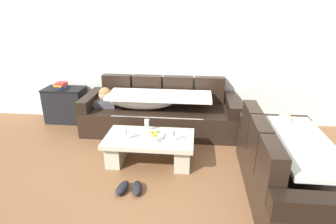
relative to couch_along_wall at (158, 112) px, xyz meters
The scene contains 13 objects.
ground_plane 1.67m from the couch_along_wall, 82.43° to the right, with size 14.00×14.00×0.00m, color brown.
back_wall 1.17m from the couch_along_wall, 67.56° to the left, with size 9.00×0.10×2.70m, color white.
couch_along_wall is the anchor object (origin of this frame).
couch_near_window 2.34m from the couch_along_wall, 42.94° to the right, with size 0.92×1.92×0.88m.
coffee_table 1.06m from the couch_along_wall, 87.96° to the right, with size 1.20×0.68×0.38m.
fruit_bowl 1.12m from the couch_along_wall, 84.77° to the right, with size 0.28×0.28×0.10m.
wine_glass_near_left 1.22m from the couch_along_wall, 102.71° to the right, with size 0.07×0.07×0.17m.
wine_glass_near_right 1.24m from the couch_along_wall, 72.96° to the right, with size 0.07×0.07×0.17m.
wine_glass_far_back 0.88m from the couch_along_wall, 91.84° to the right, with size 0.07×0.07×0.17m.
open_magazine 1.17m from the couch_along_wall, 71.30° to the right, with size 0.28×0.21×0.01m, color white.
side_cabinet 1.76m from the couch_along_wall, behind, with size 0.72×0.44×0.64m.
book_stack_on_cabinet 1.83m from the couch_along_wall, behind, with size 0.19×0.23×0.11m.
pair_of_shoes 1.78m from the couch_along_wall, 92.80° to the right, with size 0.34×0.30×0.09m.
Camera 1 is at (0.43, -2.77, 2.04)m, focal length 29.63 mm.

